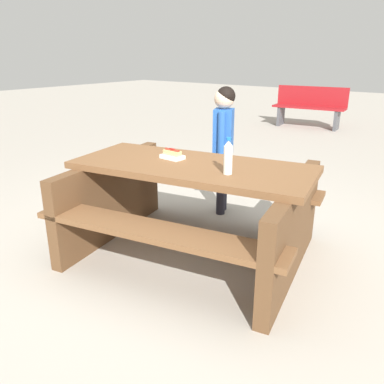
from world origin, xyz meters
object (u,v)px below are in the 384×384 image
Objects in this scene: picnic_table at (192,202)px; child_in_coat at (224,134)px; hotdog_tray at (172,155)px; park_bench_near at (310,106)px; soda_bottle at (228,157)px.

picnic_table is 1.64× the size of child_in_coat.
park_bench_near reaches higher than hotdog_tray.
child_in_coat is at bearing -55.54° from soda_bottle.
soda_bottle reaches higher than park_bench_near.
soda_bottle is 0.58m from hotdog_tray.
picnic_table is 8.04× the size of soda_bottle.
picnic_table is at bearing -9.47° from soda_bottle.
child_in_coat is 5.31m from park_bench_near.
picnic_table is 0.55m from soda_bottle.
soda_bottle is at bearing 171.65° from hotdog_tray.
park_bench_near is at bearing -76.52° from picnic_table.
soda_bottle reaches higher than hotdog_tray.
soda_bottle is at bearing 124.46° from child_in_coat.
park_bench_near is (1.45, -6.06, 0.00)m from picnic_table.
child_in_coat reaches higher than picnic_table.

